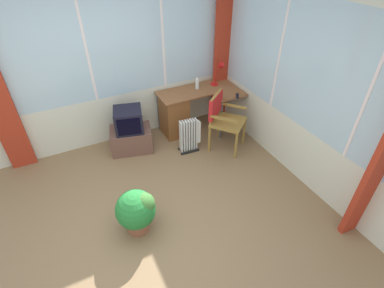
{
  "coord_description": "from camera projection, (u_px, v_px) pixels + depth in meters",
  "views": [
    {
      "loc": [
        -0.48,
        -2.24,
        2.96
      ],
      "look_at": [
        0.9,
        0.52,
        0.64
      ],
      "focal_mm": 27.25,
      "sensor_mm": 36.0,
      "label": 1
    }
  ],
  "objects": [
    {
      "name": "tv_on_stand",
      "position": [
        131.0,
        132.0,
        4.62
      ],
      "size": [
        0.73,
        0.59,
        0.74
      ],
      "color": "brown",
      "rests_on": "ground"
    },
    {
      "name": "ground",
      "position": [
        146.0,
        230.0,
        3.57
      ],
      "size": [
        5.58,
        5.03,
        0.06
      ],
      "primitive_type": "cube",
      "color": "olive"
    },
    {
      "name": "spray_bottle",
      "position": [
        197.0,
        83.0,
        4.9
      ],
      "size": [
        0.06,
        0.06,
        0.22
      ],
      "color": "silver",
      "rests_on": "desk"
    },
    {
      "name": "east_window_panel",
      "position": [
        313.0,
        95.0,
        3.62
      ],
      "size": [
        0.07,
        4.03,
        2.54
      ],
      "color": "silver",
      "rests_on": "ground"
    },
    {
      "name": "curtain_corner",
      "position": [
        223.0,
        52.0,
        4.97
      ],
      "size": [
        0.34,
        0.08,
        2.44
      ],
      "primitive_type": "cube",
      "rotation": [
        0.0,
        0.0,
        0.03
      ],
      "color": "#AE301C",
      "rests_on": "ground"
    },
    {
      "name": "potted_plant",
      "position": [
        137.0,
        210.0,
        3.36
      ],
      "size": [
        0.47,
        0.47,
        0.57
      ],
      "color": "#97553D",
      "rests_on": "ground"
    },
    {
      "name": "space_heater",
      "position": [
        190.0,
        135.0,
        4.62
      ],
      "size": [
        0.36,
        0.19,
        0.58
      ],
      "color": "silver",
      "rests_on": "ground"
    },
    {
      "name": "desk",
      "position": [
        178.0,
        112.0,
        4.98
      ],
      "size": [
        1.35,
        0.8,
        0.73
      ],
      "color": "brown",
      "rests_on": "ground"
    },
    {
      "name": "north_window_panel",
      "position": [
        91.0,
        70.0,
        4.25
      ],
      "size": [
        4.58,
        0.07,
        2.54
      ],
      "color": "silver",
      "rests_on": "ground"
    },
    {
      "name": "desk_lamp",
      "position": [
        220.0,
        70.0,
        4.91
      ],
      "size": [
        0.23,
        0.2,
        0.41
      ],
      "color": "red",
      "rests_on": "desk"
    },
    {
      "name": "tv_remote",
      "position": [
        237.0,
        96.0,
        4.72
      ],
      "size": [
        0.12,
        0.15,
        0.02
      ],
      "primitive_type": "cube",
      "rotation": [
        0.0,
        0.0,
        -0.59
      ],
      "color": "black",
      "rests_on": "desk"
    },
    {
      "name": "wooden_armchair",
      "position": [
        221.0,
        114.0,
        4.54
      ],
      "size": [
        0.68,
        0.68,
        0.92
      ],
      "color": "olive",
      "rests_on": "ground"
    }
  ]
}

